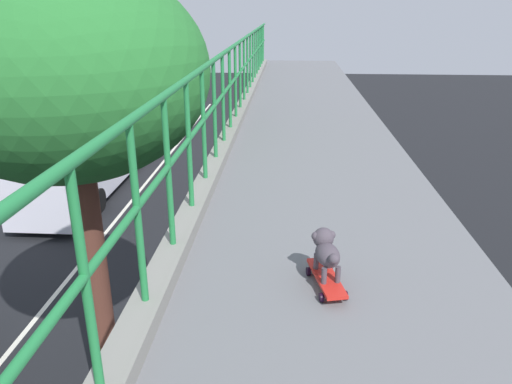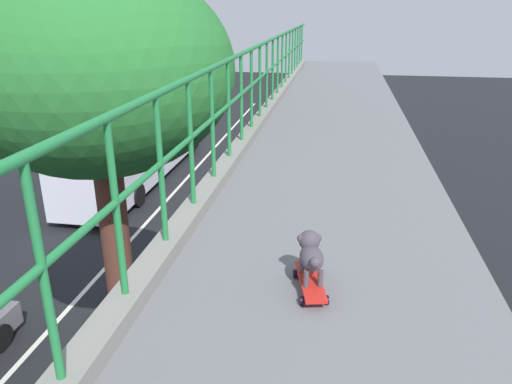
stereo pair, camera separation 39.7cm
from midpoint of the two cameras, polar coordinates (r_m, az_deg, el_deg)
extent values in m
cylinder|color=#227F40|center=(2.30, -18.99, -9.54)|extent=(0.04, 0.04, 1.10)
cylinder|color=#227F40|center=(2.90, -12.22, -2.31)|extent=(0.04, 0.04, 1.10)
cylinder|color=#227F40|center=(3.55, -7.90, 2.37)|extent=(0.04, 0.04, 1.10)
cylinder|color=#227F40|center=(4.24, -4.95, 5.56)|extent=(0.04, 0.04, 1.10)
cylinder|color=#227F40|center=(4.94, -2.80, 7.84)|extent=(0.04, 0.04, 1.10)
cylinder|color=#227F40|center=(5.66, -1.18, 9.54)|extent=(0.04, 0.04, 1.10)
cylinder|color=#227F40|center=(6.38, 0.08, 10.85)|extent=(0.04, 0.04, 1.10)
cylinder|color=#227F40|center=(7.11, 1.10, 11.89)|extent=(0.04, 0.04, 1.10)
cylinder|color=#227F40|center=(7.84, 1.93, 12.74)|extent=(0.04, 0.04, 1.10)
cylinder|color=#227F40|center=(8.58, 2.63, 13.44)|extent=(0.04, 0.04, 1.10)
cylinder|color=#227F40|center=(9.31, 3.21, 14.02)|extent=(0.04, 0.04, 1.10)
cylinder|color=#227F40|center=(10.05, 3.72, 14.52)|extent=(0.04, 0.04, 1.10)
cylinder|color=#227F40|center=(10.79, 4.15, 14.95)|extent=(0.04, 0.04, 1.10)
cylinder|color=#227F40|center=(11.53, 4.54, 15.33)|extent=(0.04, 0.04, 1.10)
cylinder|color=#227F40|center=(12.27, 4.87, 15.66)|extent=(0.04, 0.04, 1.10)
cylinder|color=#227F40|center=(13.01, 5.17, 15.95)|extent=(0.04, 0.04, 1.10)
cylinder|color=#227F40|center=(13.76, 5.44, 16.21)|extent=(0.04, 0.04, 1.10)
cylinder|color=#227F40|center=(14.50, 5.68, 16.44)|extent=(0.04, 0.04, 1.10)
cylinder|color=#227F40|center=(15.24, 5.90, 16.65)|extent=(0.04, 0.04, 1.10)
cylinder|color=#227F40|center=(15.99, 6.10, 16.84)|extent=(0.04, 0.04, 1.10)
cylinder|color=black|center=(13.46, -26.90, -14.92)|extent=(0.22, 0.65, 0.65)
cube|color=white|center=(23.32, -13.04, 5.63)|extent=(2.47, 11.92, 2.95)
cube|color=black|center=(23.20, -13.15, 6.86)|extent=(2.49, 10.97, 0.70)
cylinder|color=black|center=(27.05, -7.20, 5.30)|extent=(0.28, 0.96, 0.96)
cylinder|color=black|center=(27.81, -11.90, 5.45)|extent=(0.28, 0.96, 0.96)
cylinder|color=black|center=(20.40, -13.09, -0.37)|extent=(0.28, 0.96, 0.96)
cylinder|color=black|center=(21.40, -18.96, 0.03)|extent=(0.28, 0.96, 0.96)
cylinder|color=brown|center=(9.46, -14.22, -11.11)|extent=(0.50, 0.50, 5.58)
ellipsoid|color=#297530|center=(8.13, -16.76, 13.45)|extent=(4.32, 4.32, 3.30)
cube|color=red|center=(3.35, 9.80, -10.24)|extent=(0.25, 0.53, 0.02)
cylinder|color=black|center=(3.53, 10.46, -9.36)|extent=(0.04, 0.06, 0.06)
cylinder|color=black|center=(3.50, 7.88, -9.49)|extent=(0.04, 0.06, 0.06)
cylinder|color=black|center=(3.25, 11.79, -12.31)|extent=(0.04, 0.06, 0.06)
cylinder|color=black|center=(3.22, 8.97, -12.49)|extent=(0.04, 0.06, 0.06)
cylinder|color=#4A414B|center=(3.42, 10.29, -8.27)|extent=(0.04, 0.04, 0.11)
cylinder|color=#4A414B|center=(3.40, 8.76, -8.35)|extent=(0.04, 0.04, 0.11)
cylinder|color=#4A414B|center=(3.25, 11.05, -9.93)|extent=(0.04, 0.04, 0.11)
cylinder|color=#4A414B|center=(3.23, 9.43, -10.02)|extent=(0.04, 0.04, 0.11)
ellipsoid|color=#4A414B|center=(3.28, 9.98, -7.62)|extent=(0.21, 0.29, 0.14)
sphere|color=#4A414B|center=(3.34, 9.65, -5.68)|extent=(0.14, 0.14, 0.14)
ellipsoid|color=#483240|center=(3.40, 9.42, -5.36)|extent=(0.06, 0.07, 0.04)
sphere|color=#4A414B|center=(3.34, 10.57, -5.37)|extent=(0.06, 0.06, 0.06)
sphere|color=#4A414B|center=(3.32, 8.76, -5.44)|extent=(0.06, 0.06, 0.06)
sphere|color=#4A414B|center=(3.14, 10.56, -8.12)|extent=(0.07, 0.07, 0.07)
camera|label=1|loc=(0.20, -87.32, 1.03)|focal=34.34mm
camera|label=2|loc=(0.20, 92.68, -1.03)|focal=34.34mm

